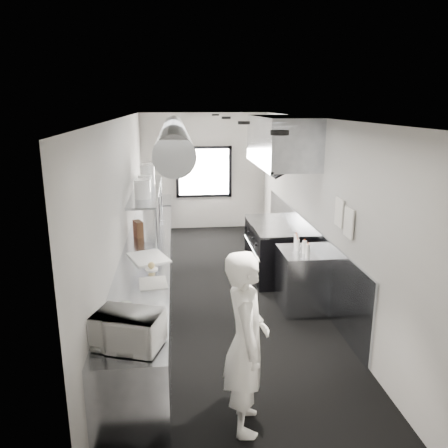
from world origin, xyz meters
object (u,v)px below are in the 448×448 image
object	(u,v)px
pass_shelf	(147,191)
squeeze_bottle_a	(308,251)
plate_stack_b	(145,184)
deli_tub_a	(118,324)
far_work_table	(156,219)
prep_counter	(148,281)
plate_stack_a	(142,189)
squeeze_bottle_e	(296,239)
small_plate	(152,269)
exhaust_hood	(281,141)
plate_stack_c	(148,175)
microwave	(128,330)
squeeze_bottle_b	(304,247)
cutting_board	(149,257)
bottle_station	(302,280)
knife_block	(138,229)
squeeze_bottle_c	(297,245)
range	(274,249)
deli_tub_b	(125,309)
plate_stack_d	(148,172)
squeeze_bottle_d	(297,242)

from	to	relation	value
pass_shelf	squeeze_bottle_a	xyz separation A→B (m)	(2.32, -1.98, -0.54)
plate_stack_b	deli_tub_a	bearing A→B (deg)	-91.55
far_work_table	prep_counter	bearing A→B (deg)	-90.00
plate_stack_a	squeeze_bottle_e	distance (m)	2.51
prep_counter	small_plate	size ratio (longest dim) A/B	35.40
exhaust_hood	squeeze_bottle_e	xyz separation A→B (m)	(0.03, -1.09, -1.40)
squeeze_bottle_a	small_plate	bearing A→B (deg)	-173.72
plate_stack_c	squeeze_bottle_a	distance (m)	3.33
far_work_table	microwave	xyz separation A→B (m)	(-0.00, -6.34, 0.61)
plate_stack_b	squeeze_bottle_a	world-z (taller)	plate_stack_b
squeeze_bottle_b	pass_shelf	bearing A→B (deg)	142.18
cutting_board	squeeze_bottle_a	xyz separation A→B (m)	(2.24, -0.22, 0.09)
bottle_station	plate_stack_c	bearing A→B (deg)	139.66
cutting_board	knife_block	bearing A→B (deg)	101.27
deli_tub_a	far_work_table	bearing A→B (deg)	88.66
microwave	deli_tub_a	world-z (taller)	microwave
cutting_board	plate_stack_a	world-z (taller)	plate_stack_a
bottle_station	squeeze_bottle_c	bearing A→B (deg)	155.70
range	squeeze_bottle_c	distance (m)	1.46
squeeze_bottle_c	plate_stack_a	bearing A→B (deg)	160.07
microwave	plate_stack_c	world-z (taller)	plate_stack_c
exhaust_hood	far_work_table	distance (m)	3.88
deli_tub_b	microwave	bearing A→B (deg)	-81.23
prep_counter	bottle_station	xyz separation A→B (m)	(2.30, -0.20, 0.00)
deli_tub_a	squeeze_bottle_a	distance (m)	3.03
microwave	squeeze_bottle_c	bearing A→B (deg)	66.93
deli_tub_b	knife_block	size ratio (longest dim) A/B	0.60
cutting_board	knife_block	xyz separation A→B (m)	(-0.22, 1.09, 0.12)
squeeze_bottle_a	plate_stack_b	bearing A→B (deg)	144.91
plate_stack_c	squeeze_bottle_b	bearing A→B (deg)	-41.99
plate_stack_a	squeeze_bottle_b	distance (m)	2.64
exhaust_hood	plate_stack_d	distance (m)	2.62
squeeze_bottle_a	pass_shelf	bearing A→B (deg)	139.52
plate_stack_c	squeeze_bottle_e	size ratio (longest dim) A/B	2.09
bottle_station	plate_stack_b	xyz separation A→B (m)	(-2.35, 1.35, 1.27)
plate_stack_a	squeeze_bottle_a	distance (m)	2.71
knife_block	squeeze_bottle_b	bearing A→B (deg)	-46.08
far_work_table	small_plate	xyz separation A→B (m)	(0.11, -4.42, 0.46)
prep_counter	small_plate	xyz separation A→B (m)	(0.11, -0.72, 0.46)
deli_tub_b	knife_block	xyz separation A→B (m)	(-0.07, 2.80, 0.07)
prep_counter	deli_tub_b	size ratio (longest dim) A/B	38.32
plate_stack_a	plate_stack_d	size ratio (longest dim) A/B	0.84
knife_block	squeeze_bottle_e	xyz separation A→B (m)	(2.44, -0.72, -0.04)
plate_stack_b	squeeze_bottle_b	world-z (taller)	plate_stack_b
cutting_board	squeeze_bottle_d	bearing A→B (deg)	6.13
exhaust_hood	plate_stack_d	world-z (taller)	exhaust_hood
pass_shelf	microwave	bearing A→B (deg)	-89.44
far_work_table	microwave	distance (m)	6.37
pass_shelf	plate_stack_a	xyz separation A→B (m)	(-0.02, -0.84, 0.18)
prep_counter	far_work_table	distance (m)	3.70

